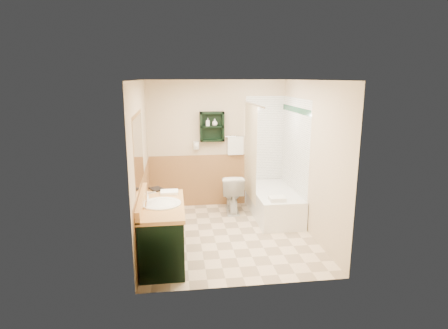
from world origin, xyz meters
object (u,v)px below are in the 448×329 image
Objects in this scene: hair_dryer at (196,145)px; vanity_book at (151,183)px; toilet at (232,193)px; bathtub at (274,203)px; wall_shelf at (212,127)px; soap_bottle_a at (208,124)px; vanity at (163,233)px; soap_bottle_b at (215,123)px.

vanity_book is (-0.76, -1.51, -0.28)m from hair_dryer.
bathtub is at bearing 155.99° from toilet.
wall_shelf is at bearing 145.98° from bathtub.
bathtub is at bearing -34.02° from wall_shelf.
soap_bottle_a is (-0.41, 0.33, 1.25)m from toilet.
bathtub is at bearing 36.50° from vanity.
soap_bottle_a is (-1.10, 0.69, 1.36)m from bathtub.
wall_shelf is 0.37× the size of bathtub.
vanity is (-0.59, -2.14, -0.80)m from hair_dryer.
soap_bottle_a is (0.82, 2.11, 1.20)m from vanity.
toilet is at bearing 152.56° from bathtub.
toilet is at bearing 10.68° from vanity_book.
bathtub is at bearing -8.27° from vanity_book.
hair_dryer is 0.16× the size of bathtub.
vanity is at bearing -114.17° from soap_bottle_b.
soap_bottle_b reaches higher than hair_dryer.
vanity_book is at bearing 43.21° from toilet.
toilet is at bearing -45.19° from wall_shelf.
soap_bottle_b reaches higher than toilet.
bathtub is 1.82m from soap_bottle_b.
hair_dryer is 0.46m from soap_bottle_a.
vanity_book is at bearing -123.58° from soap_bottle_a.
vanity_book reaches higher than bathtub.
hair_dryer reaches higher than toilet.
wall_shelf is 3.74× the size of soap_bottle_a.
wall_shelf is 1.93m from vanity_book.
vanity_book reaches higher than toilet.
toilet is (-0.70, 0.36, 0.11)m from bathtub.
vanity_book is at bearing -159.17° from bathtub.
hair_dryer is 0.19× the size of vanity.
wall_shelf is 0.46m from hair_dryer.
toilet is 1.35m from soap_bottle_a.
wall_shelf reaches higher than bathtub.
vanity is 2.61m from soap_bottle_b.
hair_dryer reaches higher than vanity.
bathtub is 2.33m from vanity_book.
soap_bottle_b is (0.35, -0.03, 0.42)m from hair_dryer.
soap_bottle_a is (-0.08, -0.01, 0.05)m from wall_shelf.
soap_bottle_a is at bearing 27.32° from vanity_book.
bathtub is at bearing -31.93° from soap_bottle_a.
wall_shelf is at bearing -41.76° from toilet.
soap_bottle_b is at bearing 144.80° from bathtub.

